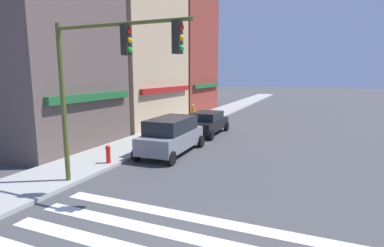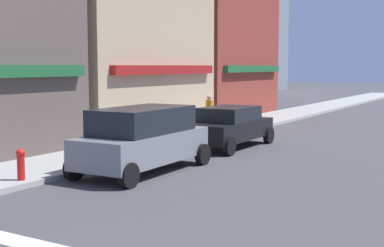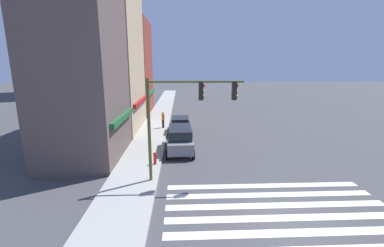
# 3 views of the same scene
# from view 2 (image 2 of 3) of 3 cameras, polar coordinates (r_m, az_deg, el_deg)

# --- Properties ---
(suv_grey) EXTENTS (4.74, 2.12, 1.94)m
(suv_grey) POSITION_cam_2_polar(r_m,az_deg,el_deg) (15.98, -5.25, -1.54)
(suv_grey) COLOR slate
(suv_grey) RESTS_ON ground_plane
(sedan_black) EXTENTS (4.41, 2.02, 1.59)m
(sedan_black) POSITION_cam_2_polar(r_m,az_deg,el_deg) (20.86, 4.02, -0.26)
(sedan_black) COLOR black
(sedan_black) RESTS_ON ground_plane
(pedestrian_orange_vest) EXTENTS (0.32, 0.32, 1.77)m
(pedestrian_orange_vest) POSITION_cam_2_polar(r_m,az_deg,el_deg) (23.20, 1.85, 0.97)
(pedestrian_orange_vest) COLOR #23232D
(pedestrian_orange_vest) RESTS_ON sidewalk_left
(fire_hydrant) EXTENTS (0.24, 0.24, 0.84)m
(fire_hydrant) POSITION_cam_2_polar(r_m,az_deg,el_deg) (14.87, -17.80, -4.02)
(fire_hydrant) COLOR red
(fire_hydrant) RESTS_ON sidewalk_left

